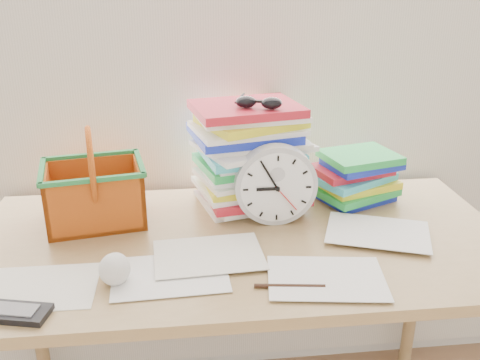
{
  "coord_description": "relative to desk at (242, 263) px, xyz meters",
  "views": [
    {
      "loc": [
        -0.14,
        0.37,
        1.41
      ],
      "look_at": [
        -0.01,
        1.6,
        0.91
      ],
      "focal_mm": 40.0,
      "sensor_mm": 36.0,
      "label": 1
    }
  ],
  "objects": [
    {
      "name": "pen",
      "position": [
        0.08,
        -0.24,
        0.08
      ],
      "size": [
        0.16,
        0.03,
        0.01
      ],
      "primitive_type": "cylinder",
      "rotation": [
        0.0,
        1.57,
        -0.13
      ],
      "color": "black",
      "rests_on": "desk"
    },
    {
      "name": "curtain",
      "position": [
        0.0,
        0.38,
        0.62
      ],
      "size": [
        2.4,
        0.01,
        2.5
      ],
      "primitive_type": "cube",
      "color": "silver",
      "rests_on": "room_shell"
    },
    {
      "name": "sunglasses",
      "position": [
        0.06,
        0.17,
        0.39
      ],
      "size": [
        0.17,
        0.16,
        0.04
      ],
      "primitive_type": null,
      "rotation": [
        0.0,
        0.0,
        -0.32
      ],
      "color": "black",
      "rests_on": "paper_stack"
    },
    {
      "name": "book_stack",
      "position": [
        0.37,
        0.21,
        0.15
      ],
      "size": [
        0.31,
        0.27,
        0.15
      ],
      "primitive_type": null,
      "rotation": [
        0.0,
        0.0,
        0.38
      ],
      "color": "white",
      "rests_on": "desk"
    },
    {
      "name": "desk",
      "position": [
        0.0,
        0.0,
        0.0
      ],
      "size": [
        1.4,
        0.7,
        0.75
      ],
      "color": "olive",
      "rests_on": "ground"
    },
    {
      "name": "paper_stack",
      "position": [
        0.04,
        0.22,
        0.23
      ],
      "size": [
        0.38,
        0.34,
        0.3
      ],
      "primitive_type": null,
      "rotation": [
        0.0,
        0.0,
        0.26
      ],
      "color": "white",
      "rests_on": "desk"
    },
    {
      "name": "basket",
      "position": [
        -0.39,
        0.15,
        0.21
      ],
      "size": [
        0.3,
        0.25,
        0.27
      ],
      "primitive_type": null,
      "rotation": [
        0.0,
        0.0,
        0.17
      ],
      "color": "#CC5913",
      "rests_on": "desk"
    },
    {
      "name": "clock",
      "position": [
        0.1,
        0.09,
        0.19
      ],
      "size": [
        0.22,
        0.04,
        0.22
      ],
      "primitive_type": "cylinder",
      "rotation": [
        1.57,
        0.0,
        0.0
      ],
      "color": "#B5B6B8",
      "rests_on": "desk"
    },
    {
      "name": "crumpled_ball",
      "position": [
        -0.31,
        -0.18,
        0.11
      ],
      "size": [
        0.07,
        0.07,
        0.07
      ],
      "primitive_type": "sphere",
      "color": "white",
      "rests_on": "desk"
    },
    {
      "name": "calculator",
      "position": [
        -0.5,
        -0.28,
        0.08
      ],
      "size": [
        0.15,
        0.1,
        0.01
      ],
      "primitive_type": "cube",
      "rotation": [
        0.0,
        0.0,
        -0.24
      ],
      "color": "black",
      "rests_on": "desk"
    },
    {
      "name": "scattered_papers",
      "position": [
        0.0,
        0.0,
        0.08
      ],
      "size": [
        1.26,
        0.42,
        0.02
      ],
      "primitive_type": null,
      "color": "white",
      "rests_on": "desk"
    }
  ]
}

